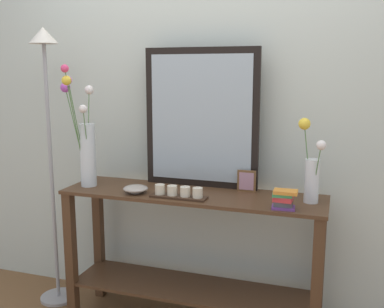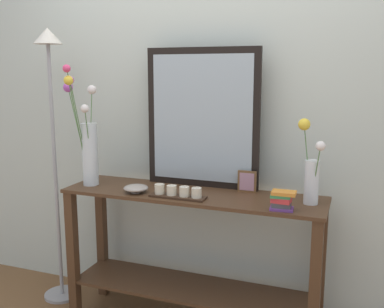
% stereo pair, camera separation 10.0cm
% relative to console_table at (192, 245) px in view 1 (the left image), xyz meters
% --- Properties ---
extents(wall_back, '(6.40, 0.08, 2.70)m').
position_rel_console_table_xyz_m(wall_back, '(0.00, 0.32, 0.83)').
color(wall_back, beige).
rests_on(wall_back, ground).
extents(console_table, '(1.52, 0.41, 0.84)m').
position_rel_console_table_xyz_m(console_table, '(0.00, 0.00, 0.00)').
color(console_table, '#472D1C').
rests_on(console_table, ground).
extents(mirror_leaning, '(0.70, 0.03, 0.83)m').
position_rel_console_table_xyz_m(mirror_leaning, '(-0.00, 0.17, 0.73)').
color(mirror_leaning, black).
rests_on(mirror_leaning, console_table).
extents(tall_vase_left, '(0.20, 0.27, 0.73)m').
position_rel_console_table_xyz_m(tall_vase_left, '(-0.66, -0.05, 0.59)').
color(tall_vase_left, silver).
rests_on(tall_vase_left, console_table).
extents(vase_right, '(0.15, 0.12, 0.45)m').
position_rel_console_table_xyz_m(vase_right, '(0.66, 0.02, 0.49)').
color(vase_right, silver).
rests_on(vase_right, console_table).
extents(candle_tray, '(0.32, 0.09, 0.07)m').
position_rel_console_table_xyz_m(candle_tray, '(-0.04, -0.12, 0.35)').
color(candle_tray, '#382316').
rests_on(candle_tray, console_table).
extents(picture_frame_small, '(0.11, 0.01, 0.13)m').
position_rel_console_table_xyz_m(picture_frame_small, '(0.29, 0.13, 0.38)').
color(picture_frame_small, brown).
rests_on(picture_frame_small, console_table).
extents(decorative_bowl, '(0.14, 0.14, 0.05)m').
position_rel_console_table_xyz_m(decorative_bowl, '(-0.31, -0.10, 0.34)').
color(decorative_bowl, '#9E9389').
rests_on(decorative_bowl, console_table).
extents(book_stack, '(0.13, 0.08, 0.10)m').
position_rel_console_table_xyz_m(book_stack, '(0.54, -0.14, 0.37)').
color(book_stack, '#663884').
rests_on(book_stack, console_table).
extents(floor_lamp, '(0.24, 0.24, 1.80)m').
position_rel_console_table_xyz_m(floor_lamp, '(-0.97, 0.03, 0.69)').
color(floor_lamp, '#9E9EA3').
rests_on(floor_lamp, ground).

